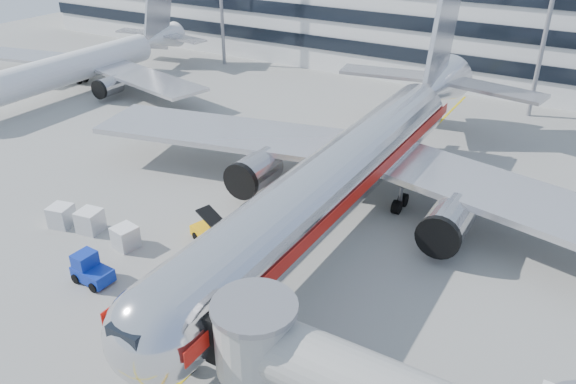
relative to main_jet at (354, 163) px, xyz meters
The scene contains 11 objects.
ground 12.46m from the main_jet, 90.00° to the right, with size 180.00×180.00×0.00m, color gray.
lead_in_line 4.57m from the main_jet, 90.00° to the right, with size 0.25×70.00×0.01m, color yellow.
main_jet is the anchor object (origin of this frame).
terminal 46.36m from the main_jet, 90.00° to the left, with size 150.00×24.25×15.60m.
second_jet 44.57m from the main_jet, 165.61° to the left, with size 38.21×36.52×12.04m.
belt_loader 11.66m from the main_jet, 122.70° to the right, with size 5.19×3.03×2.42m.
baggage_tug 20.27m from the main_jet, 122.16° to the right, with size 2.71×1.80×1.99m.
cargo_container_left 22.54m from the main_jet, 143.57° to the right, with size 1.90×1.90×1.67m.
cargo_container_right 17.67m from the main_jet, 132.02° to the right, with size 1.76×1.76×1.63m.
cargo_container_front 20.25m from the main_jet, 140.64° to the right, with size 1.85×1.85×1.72m.
ramp_worker 20.56m from the main_jet, 123.71° to the right, with size 0.72×0.47×1.97m, color #ACF019.
Camera 1 is at (15.59, -24.08, 22.38)m, focal length 35.00 mm.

